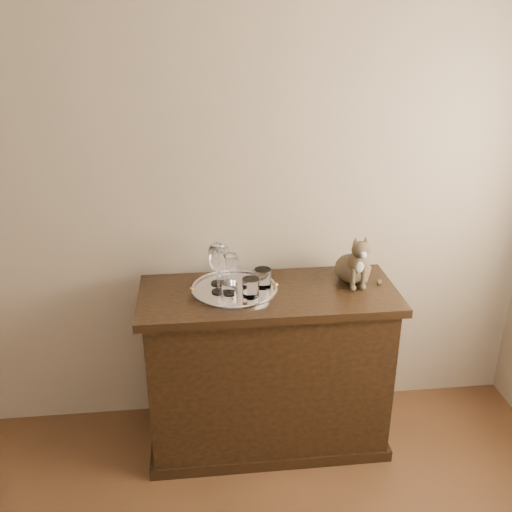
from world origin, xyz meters
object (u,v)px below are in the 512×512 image
Objects in this scene: wine_glass_b at (222,262)px; wine_glass_d at (231,271)px; tumbler_c at (263,278)px; wine_glass_c at (218,271)px; tumbler_a at (251,288)px; cat at (353,256)px; wine_glass_a at (217,263)px; tray at (234,290)px; sideboard at (268,369)px; tumbler_b at (230,291)px.

wine_glass_d is at bearing -76.41° from wine_glass_b.
tumbler_c is at bearing -31.40° from wine_glass_b.
wine_glass_c is 0.17m from tumbler_a.
cat is at bearing -6.99° from wine_glass_b.
tumbler_a is (0.14, -0.06, -0.06)m from wine_glass_c.
wine_glass_a reaches higher than tumbler_c.
cat is at bearing 5.99° from wine_glass_d.
tray is at bearing 129.37° from tumbler_a.
tumbler_c is at bearing 121.21° from sideboard.
cat is (0.44, 0.04, 0.08)m from tumbler_c.
tumbler_c is at bearing -15.77° from wine_glass_a.
wine_glass_d is at bearing -175.23° from cat.
wine_glass_d is (0.06, 0.01, -0.01)m from wine_glass_c.
wine_glass_c reaches higher than wine_glass_b.
wine_glass_b is (0.02, 0.05, -0.02)m from wine_glass_a.
wine_glass_a is 0.65m from cat.
cat is (0.65, 0.07, 0.02)m from wine_glass_c.
wine_glass_b is at bearing 103.59° from wine_glass_d.
wine_glass_a is at bearing 89.68° from wine_glass_c.
wine_glass_c is 2.60× the size of tumbler_b.
sideboard is at bearing -3.81° from wine_glass_d.
sideboard is 4.64× the size of cat.
wine_glass_b is at bearing 112.21° from tray.
wine_glass_a is 0.10m from wine_glass_d.
tumbler_c is 0.35× the size of cat.
sideboard is 0.58m from wine_glass_c.
tumbler_a is at bearing -167.00° from cat.
cat reaches higher than sideboard.
wine_glass_d is at bearing -131.58° from tray.
tumbler_c is (-0.02, 0.04, 0.48)m from sideboard.
sideboard is 6.12× the size of wine_glass_d.
wine_glass_a is 0.06m from wine_glass_b.
cat reaches higher than tumbler_b.
sideboard is 5.74× the size of wine_glass_a.
wine_glass_c reaches higher than wine_glass_d.
tray is at bearing 74.55° from tumbler_b.
wine_glass_c is 1.06× the size of wine_glass_d.
tray is at bearing 48.42° from wine_glass_d.
tumbler_c is (0.21, -0.06, -0.06)m from wine_glass_a.
wine_glass_c is 2.32× the size of tumbler_c.
tumbler_a is (0.14, -0.15, -0.06)m from wine_glass_a.
wine_glass_a reaches higher than sideboard.
tray is 0.16m from wine_glass_b.
wine_glass_d is 0.12m from tumbler_a.
tumbler_b is (-0.01, -0.08, -0.06)m from wine_glass_d.
wine_glass_c is 0.22m from tumbler_c.
wine_glass_c reaches higher than tumbler_b.
sideboard is at bearing -1.46° from wine_glass_c.
tumbler_b is 0.89× the size of tumbler_c.
sideboard is 15.06× the size of tumbler_b.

